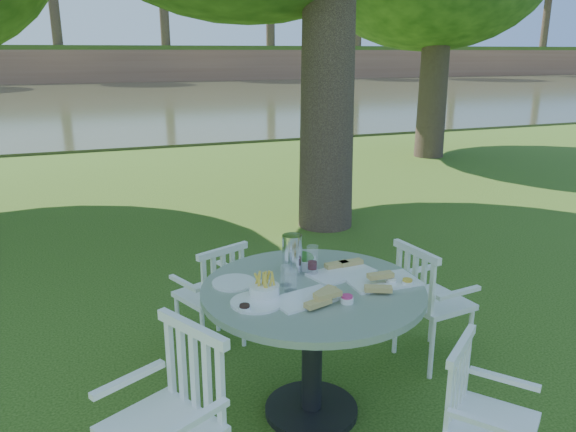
% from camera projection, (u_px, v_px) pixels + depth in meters
% --- Properties ---
extents(ground, '(140.00, 140.00, 0.00)m').
position_uv_depth(ground, '(297.00, 324.00, 4.50)').
color(ground, '#203E0C').
rests_on(ground, ground).
extents(table, '(1.27, 1.27, 0.82)m').
position_uv_depth(table, '(313.00, 316.00, 3.22)').
color(table, black).
rests_on(table, ground).
extents(chair_ne, '(0.46, 0.48, 0.86)m').
position_uv_depth(chair_ne, '(425.00, 296.00, 3.81)').
color(chair_ne, white).
rests_on(chair_ne, ground).
extents(chair_nw, '(0.53, 0.51, 0.81)m').
position_uv_depth(chair_nw, '(216.00, 290.00, 3.97)').
color(chair_nw, white).
rests_on(chair_nw, ground).
extents(chair_sw, '(0.60, 0.61, 0.92)m').
position_uv_depth(chair_sw, '(177.00, 408.00, 2.55)').
color(chair_sw, white).
rests_on(chair_sw, ground).
extents(chair_se, '(0.55, 0.55, 0.80)m').
position_uv_depth(chair_se, '(476.00, 410.00, 2.65)').
color(chair_se, white).
rests_on(chair_se, ground).
extents(tableware, '(1.14, 0.69, 0.24)m').
position_uv_depth(tableware, '(302.00, 274.00, 3.23)').
color(tableware, white).
rests_on(tableware, table).
extents(river, '(100.00, 28.00, 0.12)m').
position_uv_depth(river, '(108.00, 100.00, 25.13)').
color(river, '#333720').
rests_on(river, ground).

